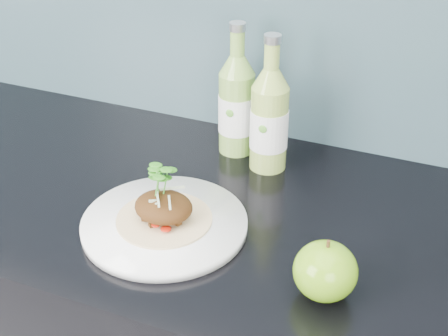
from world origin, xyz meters
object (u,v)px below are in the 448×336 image
at_px(dinner_plate, 165,224).
at_px(green_apple, 325,271).
at_px(cider_bottle_right, 269,120).
at_px(cider_bottle_left, 237,105).

relative_size(dinner_plate, green_apple, 2.81).
distance_m(green_apple, cider_bottle_right, 0.36).
bearing_deg(dinner_plate, cider_bottle_right, 70.43).
distance_m(dinner_plate, green_apple, 0.29).
height_order(green_apple, cider_bottle_left, cider_bottle_left).
xyz_separation_m(dinner_plate, cider_bottle_left, (0.01, 0.29, 0.09)).
bearing_deg(cider_bottle_left, cider_bottle_right, -9.46).
height_order(dinner_plate, cider_bottle_left, cider_bottle_left).
relative_size(dinner_plate, cider_bottle_left, 1.24).
height_order(dinner_plate, green_apple, green_apple).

